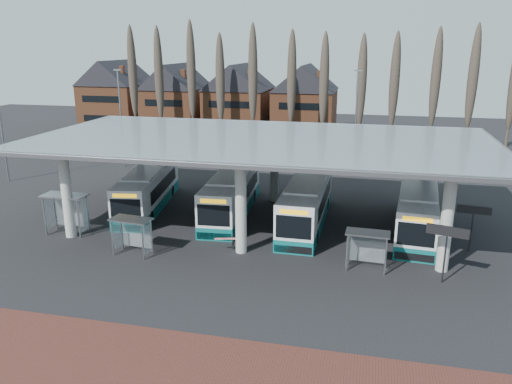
% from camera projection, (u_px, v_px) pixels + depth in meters
% --- Properties ---
extents(ground, '(140.00, 140.00, 0.00)m').
position_uv_depth(ground, '(231.00, 268.00, 29.18)').
color(ground, black).
rests_on(ground, ground).
extents(station_canopy, '(32.00, 16.00, 6.34)m').
position_uv_depth(station_canopy, '(260.00, 147.00, 35.04)').
color(station_canopy, beige).
rests_on(station_canopy, ground).
extents(poplar_row, '(45.10, 1.10, 14.50)m').
position_uv_depth(poplar_row, '(307.00, 79.00, 57.53)').
color(poplar_row, '#473D33').
rests_on(poplar_row, ground).
extents(townhouse_row, '(36.80, 10.30, 12.25)m').
position_uv_depth(townhouse_row, '(207.00, 92.00, 71.98)').
color(townhouse_row, brown).
rests_on(townhouse_row, ground).
extents(lamp_post_a, '(0.80, 0.16, 10.17)m').
position_uv_depth(lamp_post_a, '(121.00, 117.00, 52.07)').
color(lamp_post_a, slate).
rests_on(lamp_post_a, ground).
extents(lamp_post_b, '(0.80, 0.16, 10.17)m').
position_uv_depth(lamp_post_b, '(356.00, 119.00, 50.68)').
color(lamp_post_b, slate).
rests_on(lamp_post_b, ground).
extents(lamp_post_d, '(0.80, 0.16, 10.17)m').
position_uv_depth(lamp_post_d, '(1.00, 126.00, 46.31)').
color(lamp_post_d, slate).
rests_on(lamp_post_d, ground).
extents(bus_0, '(4.24, 11.60, 3.16)m').
position_uv_depth(bus_0, '(148.00, 189.00, 39.76)').
color(bus_0, white).
rests_on(bus_0, ground).
extents(bus_1, '(3.31, 11.90, 3.27)m').
position_uv_depth(bus_1, '(232.00, 194.00, 38.39)').
color(bus_1, white).
rests_on(bus_1, ground).
extents(bus_2, '(2.64, 11.86, 3.29)m').
position_uv_depth(bus_2, '(307.00, 203.00, 36.19)').
color(bus_2, white).
rests_on(bus_2, ground).
extents(bus_3, '(3.51, 11.72, 3.21)m').
position_uv_depth(bus_3, '(417.00, 209.00, 34.86)').
color(bus_3, white).
rests_on(bus_3, ground).
extents(shelter_0, '(3.02, 1.54, 2.79)m').
position_uv_depth(shelter_0, '(67.00, 205.00, 34.19)').
color(shelter_0, gray).
rests_on(shelter_0, ground).
extents(shelter_1, '(2.64, 1.53, 2.34)m').
position_uv_depth(shelter_1, '(132.00, 228.00, 30.82)').
color(shelter_1, gray).
rests_on(shelter_1, ground).
extents(shelter_2, '(2.55, 1.37, 2.31)m').
position_uv_depth(shelter_2, '(367.00, 242.00, 28.69)').
color(shelter_2, gray).
rests_on(shelter_2, ground).
extents(info_sign_0, '(2.16, 0.72, 3.29)m').
position_uv_depth(info_sign_0, '(447.00, 236.00, 26.67)').
color(info_sign_0, black).
rests_on(info_sign_0, ground).
extents(info_sign_1, '(2.02, 0.33, 3.00)m').
position_uv_depth(info_sign_1, '(474.00, 213.00, 30.92)').
color(info_sign_1, black).
rests_on(info_sign_1, ground).
extents(barrier, '(2.00, 0.82, 1.02)m').
position_uv_depth(barrier, '(231.00, 239.00, 31.40)').
color(barrier, black).
rests_on(barrier, ground).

